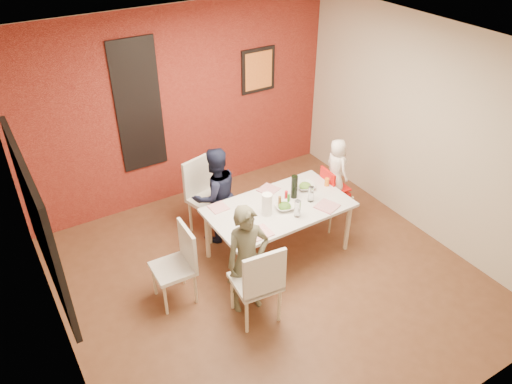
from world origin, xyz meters
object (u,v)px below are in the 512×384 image
child_near (247,260)px  chair_far (205,192)px  child_far (215,195)px  toddler (336,167)px  wine_bottle (294,187)px  paper_towel_roll (267,204)px  chair_near (259,281)px  high_chair (333,191)px  dining_table (279,211)px  chair_left (179,261)px

child_near → chair_far: bearing=88.0°
child_far → toddler: (1.45, -0.55, 0.24)m
wine_bottle → paper_towel_roll: (-0.47, -0.13, -0.01)m
wine_bottle → paper_towel_roll: wine_bottle is taller
chair_near → high_chair: bearing=-144.9°
chair_far → high_chair: bearing=-43.6°
child_near → high_chair: bearing=30.4°
high_chair → child_near: (-1.72, -0.72, 0.13)m
child_far → toddler: size_ratio=1.71×
toddler → paper_towel_roll: toddler is taller
toddler → paper_towel_roll: (-1.17, -0.20, -0.05)m
dining_table → child_near: child_near is taller
wine_bottle → high_chair: bearing=6.0°
chair_far → child_near: (-0.26, -1.51, 0.08)m
child_near → child_far: bearing=85.1°
high_chair → wine_bottle: wine_bottle is taller
chair_near → child_near: size_ratio=0.77×
chair_near → paper_towel_roll: size_ratio=3.65×
chair_left → child_far: 1.14m
chair_far → high_chair: chair_far is taller
wine_bottle → paper_towel_roll: 0.49m
dining_table → child_near: bearing=-143.4°
child_far → high_chair: bearing=156.9°
chair_left → wine_bottle: size_ratio=3.06×
high_chair → toddler: bearing=-93.1°
chair_left → child_near: size_ratio=0.71×
paper_towel_roll → child_near: bearing=-137.6°
chair_left → child_near: (0.56, -0.51, 0.14)m
chair_far → high_chair: (1.46, -0.79, -0.05)m
paper_towel_roll → chair_left: bearing=-179.4°
child_far → wine_bottle: child_far is taller
chair_far → high_chair: 1.66m
chair_left → dining_table: bearing=94.6°
high_chair → toddler: 0.37m
child_near → child_far: size_ratio=1.01×
chair_near → wine_bottle: size_ratio=3.32×
high_chair → chair_left: bearing=98.5°
child_far → toddler: bearing=157.1°
chair_far → paper_towel_roll: (0.31, -0.99, 0.27)m
chair_far → toddler: toddler is taller
chair_near → chair_far: chair_far is taller
child_far → dining_table: bearing=123.4°
dining_table → child_far: (-0.49, 0.69, 0.00)m
chair_far → wine_bottle: 1.20m
dining_table → wine_bottle: 0.35m
chair_near → toddler: toddler is taller
high_chair → child_near: child_near is taller
chair_near → chair_left: (-0.55, 0.76, -0.04)m
child_near → toddler: (1.74, 0.71, 0.24)m
chair_left → high_chair: bearing=96.9°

